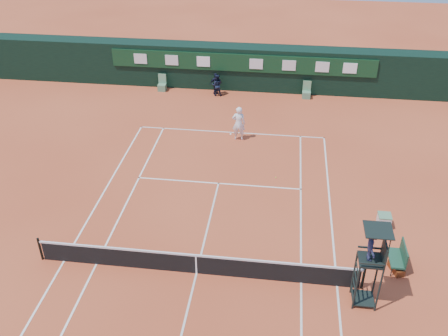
{
  "coord_description": "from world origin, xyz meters",
  "views": [
    {
      "loc": [
        2.91,
        -14.22,
        14.08
      ],
      "look_at": [
        0.33,
        6.0,
        1.2
      ],
      "focal_mm": 40.0,
      "sensor_mm": 36.0,
      "label": 1
    }
  ],
  "objects_px": {
    "cooler": "(384,221)",
    "player": "(239,123)",
    "umpire_chair": "(372,251)",
    "player_bench": "(399,256)",
    "tennis_net": "(196,264)"
  },
  "relations": [
    {
      "from": "tennis_net",
      "to": "cooler",
      "type": "bearing_deg",
      "value": 26.94
    },
    {
      "from": "player",
      "to": "cooler",
      "type": "bearing_deg",
      "value": 134.95
    },
    {
      "from": "umpire_chair",
      "to": "player_bench",
      "type": "distance_m",
      "value": 3.18
    },
    {
      "from": "player_bench",
      "to": "cooler",
      "type": "xyz_separation_m",
      "value": [
        -0.2,
        2.56,
        -0.27
      ]
    },
    {
      "from": "cooler",
      "to": "player",
      "type": "distance_m",
      "value": 10.2
    },
    {
      "from": "cooler",
      "to": "player",
      "type": "xyz_separation_m",
      "value": [
        -7.21,
        7.18,
        0.7
      ]
    },
    {
      "from": "umpire_chair",
      "to": "cooler",
      "type": "height_order",
      "value": "umpire_chair"
    },
    {
      "from": "cooler",
      "to": "player",
      "type": "height_order",
      "value": "player"
    },
    {
      "from": "tennis_net",
      "to": "player_bench",
      "type": "bearing_deg",
      "value": 9.78
    },
    {
      "from": "player",
      "to": "player_bench",
      "type": "bearing_deg",
      "value": 127.09
    },
    {
      "from": "umpire_chair",
      "to": "cooler",
      "type": "xyz_separation_m",
      "value": [
        1.39,
        4.6,
        -2.13
      ]
    },
    {
      "from": "cooler",
      "to": "umpire_chair",
      "type": "bearing_deg",
      "value": -106.77
    },
    {
      "from": "player_bench",
      "to": "player",
      "type": "relative_size",
      "value": 0.58
    },
    {
      "from": "cooler",
      "to": "player",
      "type": "bearing_deg",
      "value": 135.11
    },
    {
      "from": "player_bench",
      "to": "umpire_chair",
      "type": "bearing_deg",
      "value": -127.96
    }
  ]
}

